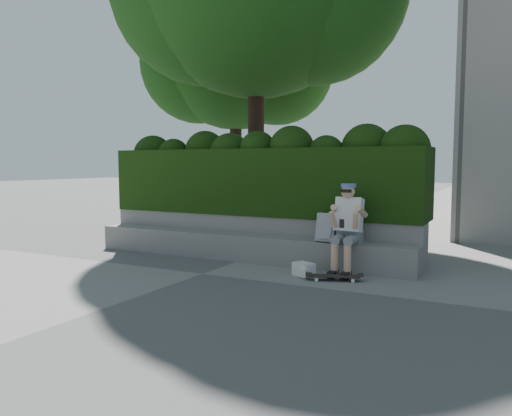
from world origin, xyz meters
The scene contains 9 objects.
ground centered at (0.00, 0.00, 0.00)m, with size 80.00×80.00×0.00m, color slate.
bench_ledge centered at (0.00, 1.25, 0.23)m, with size 6.00×0.45×0.45m, color gray.
planter_wall centered at (0.00, 1.73, 0.38)m, with size 6.00×0.50×0.75m, color gray.
hedge centered at (0.00, 1.95, 1.35)m, with size 6.00×1.00×1.20m, color black.
tree_right centered at (-3.05, 6.36, 4.93)m, with size 4.56×4.56×7.22m.
person centered at (1.94, 1.07, 0.75)m, with size 0.40×0.76×1.38m.
skateboard centered at (1.94, 0.50, 0.06)m, with size 0.75×0.42×0.08m.
backpack_plaid centered at (1.58, 1.15, 0.67)m, with size 0.31×0.16×0.45m, color silver.
backpack_ground centered at (1.42, 0.59, 0.10)m, with size 0.31×0.22×0.20m, color silver.
Camera 1 is at (4.20, -6.28, 1.68)m, focal length 35.00 mm.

